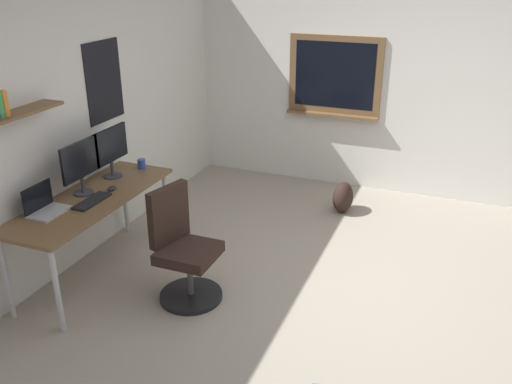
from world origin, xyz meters
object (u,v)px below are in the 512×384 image
(desk, at_px, (92,205))
(laptop, at_px, (45,206))
(monitor_primary, at_px, (81,164))
(backpack, at_px, (343,197))
(computer_mouse, at_px, (112,188))
(coffee_mug, at_px, (142,164))
(keyboard, at_px, (92,201))
(monitor_secondary, at_px, (111,149))
(office_chair, at_px, (183,253))

(desk, bearing_deg, laptop, 159.18)
(monitor_primary, xyz_separation_m, backpack, (2.04, -1.80, -0.85))
(monitor_primary, height_order, computer_mouse, monitor_primary)
(coffee_mug, bearing_deg, monitor_primary, 170.19)
(desk, relative_size, laptop, 5.46)
(backpack, bearing_deg, laptop, 143.12)
(keyboard, bearing_deg, monitor_secondary, 17.34)
(coffee_mug, distance_m, backpack, 2.24)
(office_chair, distance_m, keyboard, 0.87)
(monitor_secondary, xyz_separation_m, keyboard, (-0.55, -0.17, -0.26))
(office_chair, relative_size, monitor_primary, 2.05)
(desk, height_order, backpack, desk)
(desk, distance_m, monitor_secondary, 0.58)
(desk, xyz_separation_m, backpack, (2.09, -1.71, -0.51))
(coffee_mug, height_order, backpack, coffee_mug)
(desk, relative_size, keyboard, 4.58)
(backpack, bearing_deg, monitor_primary, 138.59)
(coffee_mug, bearing_deg, office_chair, -132.30)
(monitor_primary, bearing_deg, coffee_mug, -9.81)
(monitor_primary, distance_m, monitor_secondary, 0.42)
(keyboard, bearing_deg, coffee_mug, 3.44)
(keyboard, xyz_separation_m, backpack, (2.17, -1.63, -0.59))
(computer_mouse, distance_m, coffee_mug, 0.55)
(monitor_primary, xyz_separation_m, monitor_secondary, (0.42, 0.00, 0.00))
(laptop, bearing_deg, desk, -20.82)
(office_chair, height_order, computer_mouse, office_chair)
(computer_mouse, bearing_deg, office_chair, -105.50)
(monitor_secondary, bearing_deg, keyboard, -162.66)
(laptop, distance_m, computer_mouse, 0.62)
(computer_mouse, bearing_deg, monitor_primary, 131.68)
(laptop, relative_size, backpack, 0.91)
(monitor_secondary, distance_m, keyboard, 0.63)
(coffee_mug, bearing_deg, backpack, -51.44)
(office_chair, bearing_deg, backpack, -21.48)
(laptop, bearing_deg, office_chair, -70.83)
(office_chair, height_order, coffee_mug, office_chair)
(coffee_mug, bearing_deg, computer_mouse, -174.82)
(monitor_primary, xyz_separation_m, coffee_mug, (0.70, -0.12, -0.22))
(desk, relative_size, office_chair, 1.78)
(office_chair, relative_size, backpack, 2.78)
(computer_mouse, distance_m, backpack, 2.57)
(desk, height_order, keyboard, keyboard)
(coffee_mug, relative_size, backpack, 0.27)
(desk, bearing_deg, computer_mouse, -21.05)
(backpack, bearing_deg, monitor_secondary, 131.96)
(monitor_secondary, height_order, backpack, monitor_secondary)
(desk, height_order, coffee_mug, coffee_mug)
(monitor_secondary, bearing_deg, desk, -168.28)
(desk, distance_m, office_chair, 0.92)
(keyboard, bearing_deg, backpack, -36.92)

